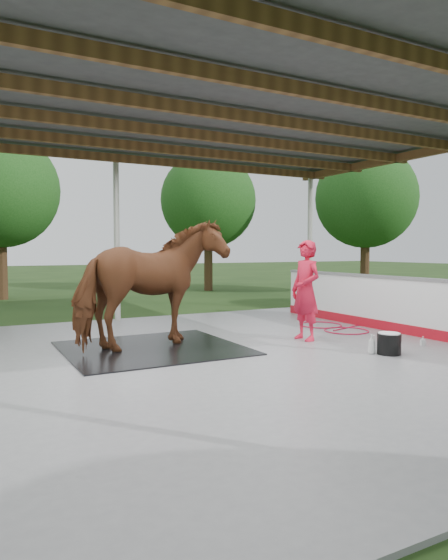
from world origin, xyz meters
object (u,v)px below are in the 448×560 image
dasher_board (412,308)px  horse (152,283)px  handler (306,290)px  wash_bucket (389,343)px

dasher_board → horse: horse is taller
handler → wash_bucket: handler is taller
dasher_board → wash_bucket: dasher_board is taller
dasher_board → handler: 2.30m
horse → handler: (2.82, -0.56, -0.19)m
horse → wash_bucket: 4.05m
handler → horse: bearing=-104.7°
wash_bucket → handler: bearing=103.9°
handler → dasher_board: bearing=72.7°
horse → wash_bucket: horse is taller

